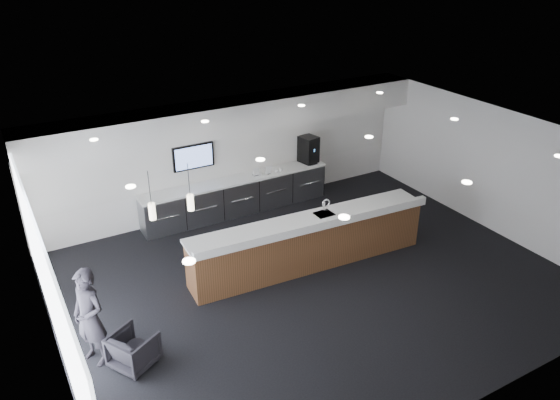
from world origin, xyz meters
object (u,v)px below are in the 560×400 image
armchair (134,349)px  lounge_guest (90,317)px  service_counter (309,242)px  coffee_machine (308,149)px

armchair → lounge_guest: size_ratio=0.39×
service_counter → coffee_machine: (1.94, 3.11, 0.73)m
lounge_guest → armchair: bearing=21.6°
service_counter → coffee_machine: bearing=61.6°
service_counter → coffee_machine: 3.74m
coffee_machine → lounge_guest: bearing=-161.7°
service_counter → lounge_guest: (-4.73, -0.72, 0.32)m
coffee_machine → service_counter: bearing=-133.5°
armchair → service_counter: bearing=-104.1°
armchair → lounge_guest: lounge_guest is taller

